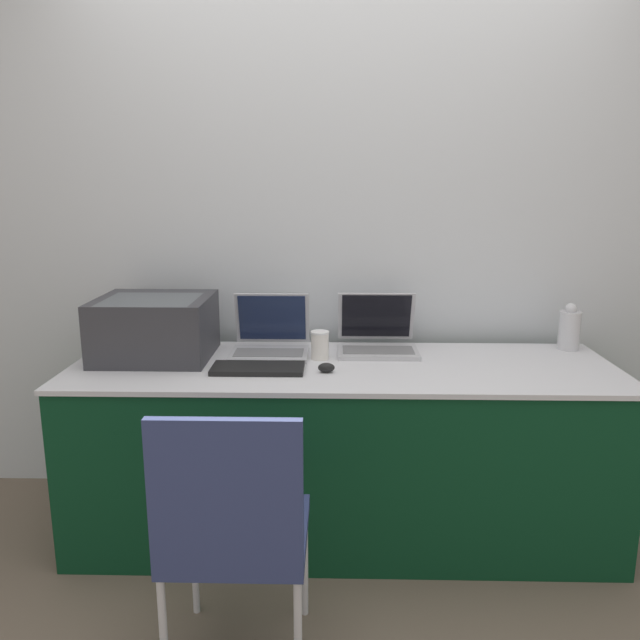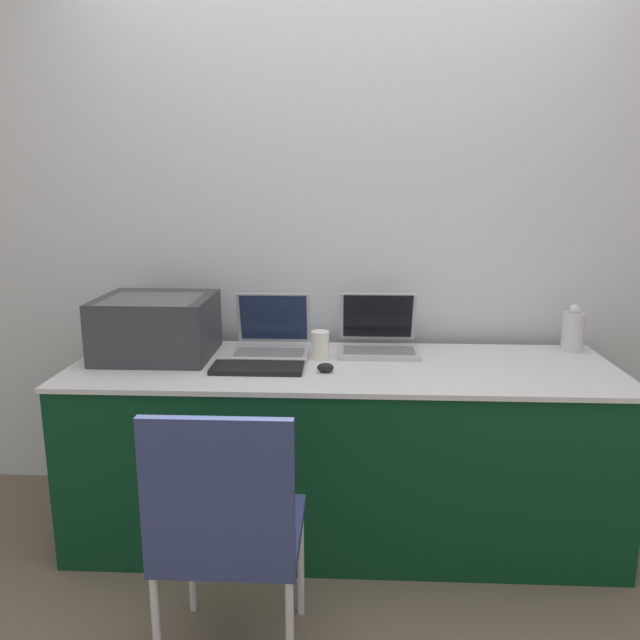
# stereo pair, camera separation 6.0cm
# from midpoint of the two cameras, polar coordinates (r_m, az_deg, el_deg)

# --- Properties ---
(ground_plane) EXTENTS (14.00, 14.00, 0.00)m
(ground_plane) POSITION_cam_midpoint_polar(r_m,az_deg,el_deg) (2.60, 2.55, -22.58)
(ground_plane) COLOR #6B5B4C
(wall_back) EXTENTS (8.00, 0.05, 2.60)m
(wall_back) POSITION_cam_midpoint_polar(r_m,az_deg,el_deg) (2.94, 2.87, 8.77)
(wall_back) COLOR silver
(wall_back) RESTS_ON ground_plane
(table) EXTENTS (2.24, 0.72, 0.76)m
(table) POSITION_cam_midpoint_polar(r_m,az_deg,el_deg) (2.71, 2.66, -11.74)
(table) COLOR #0C381E
(table) RESTS_ON ground_plane
(printer) EXTENTS (0.47, 0.42, 0.26)m
(printer) POSITION_cam_midpoint_polar(r_m,az_deg,el_deg) (2.75, -14.14, -0.39)
(printer) COLOR #333338
(printer) RESTS_ON table
(laptop_left) EXTENTS (0.34, 0.31, 0.25)m
(laptop_left) POSITION_cam_midpoint_polar(r_m,az_deg,el_deg) (2.75, -3.86, -1.85)
(laptop_left) COLOR #B7B7BC
(laptop_left) RESTS_ON table
(laptop_right) EXTENTS (0.35, 0.33, 0.25)m
(laptop_right) POSITION_cam_midpoint_polar(r_m,az_deg,el_deg) (2.79, 5.97, -1.69)
(laptop_right) COLOR #B7B7BC
(laptop_right) RESTS_ON table
(external_keyboard) EXTENTS (0.37, 0.16, 0.02)m
(external_keyboard) POSITION_cam_midpoint_polar(r_m,az_deg,el_deg) (2.51, -5.07, -4.39)
(external_keyboard) COLOR black
(external_keyboard) RESTS_ON table
(coffee_cup) EXTENTS (0.08, 0.08, 0.12)m
(coffee_cup) POSITION_cam_midpoint_polar(r_m,az_deg,el_deg) (2.64, 0.66, -2.31)
(coffee_cup) COLOR white
(coffee_cup) RESTS_ON table
(mouse) EXTENTS (0.07, 0.04, 0.04)m
(mouse) POSITION_cam_midpoint_polar(r_m,az_deg,el_deg) (2.47, 1.20, -4.38)
(mouse) COLOR black
(mouse) RESTS_ON table
(metal_pitcher) EXTENTS (0.09, 0.09, 0.21)m
(metal_pitcher) POSITION_cam_midpoint_polar(r_m,az_deg,el_deg) (2.99, 22.65, -0.86)
(metal_pitcher) COLOR silver
(metal_pitcher) RESTS_ON table
(chair) EXTENTS (0.42, 0.43, 0.89)m
(chair) POSITION_cam_midpoint_polar(r_m,az_deg,el_deg) (1.94, -7.54, -17.94)
(chair) COLOR navy
(chair) RESTS_ON ground_plane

